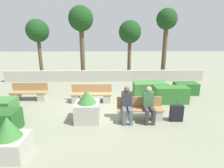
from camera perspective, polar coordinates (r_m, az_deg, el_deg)
The scene contains 17 objects.
ground_plane at distance 8.11m, azimuth -3.04°, elevation -7.10°, with size 60.00×60.00×0.00m, color gray.
perimeter_wall at distance 12.33m, azimuth -2.46°, elevation 2.67°, with size 13.90×0.30×0.79m.
bench_front at distance 6.84m, azimuth 9.05°, elevation -8.79°, with size 1.75×0.48×0.84m.
bench_left_side at distance 9.63m, azimuth -25.44°, elevation -2.94°, with size 1.76×0.48×0.84m.
bench_right_side at distance 8.51m, azimuth -6.71°, elevation -3.75°, with size 1.95×0.48×0.84m.
person_seated_man at distance 6.62m, azimuth 11.92°, elevation -6.01°, with size 0.38×0.64×1.31m.
person_seated_woman at distance 6.49m, azimuth 4.89°, elevation -6.08°, with size 0.38×0.64×1.33m.
hedge_block_near_right at distance 10.43m, azimuth 22.91°, elevation -1.34°, with size 1.22×0.74×0.64m.
hedge_block_mid_left at distance 8.83m, azimuth 18.64°, elevation -3.30°, with size 1.57×0.69×0.78m.
hedge_block_mid_right at distance 9.69m, azimuth 12.25°, elevation -1.48°, with size 1.76×0.86×0.69m.
planter_corner_left at distance 5.48m, azimuth -30.37°, elevation -15.37°, with size 0.85×0.85×1.13m.
planter_corner_right at distance 6.62m, azimuth -8.09°, elevation -7.51°, with size 0.89×0.89×1.19m.
suitcase at distance 7.04m, azimuth 20.29°, elevation -8.95°, with size 0.47×0.19×0.82m.
tree_leftmost at distance 13.64m, azimuth -23.11°, elevation 15.33°, with size 1.56×1.56×4.24m.
tree_center_left at distance 12.98m, azimuth -10.09°, elevation 19.55°, with size 1.72×1.72×5.12m.
tree_center_right at distance 13.02m, azimuth 5.87°, elevation 16.19°, with size 1.59×1.59×4.19m.
tree_rightmost at distance 13.61m, azimuth 17.39°, elevation 18.49°, with size 1.46×1.46×5.00m.
Camera 1 is at (0.26, -7.49, 3.09)m, focal length 28.00 mm.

